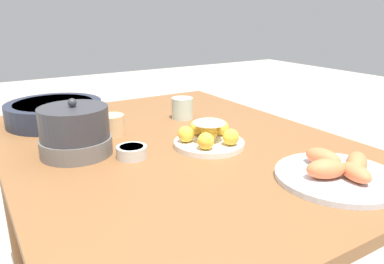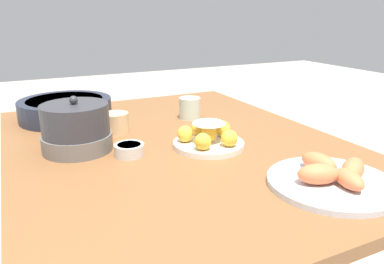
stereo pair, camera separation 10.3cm
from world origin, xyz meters
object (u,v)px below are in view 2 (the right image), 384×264
(cup_far, at_px, (116,123))
(warming_pot, at_px, (76,128))
(cake_plate, at_px, (208,138))
(dining_table, at_px, (176,172))
(serving_bowl, at_px, (66,108))
(sauce_bowl, at_px, (129,149))
(seafood_platter, at_px, (332,178))
(cup_near, at_px, (190,108))

(cup_far, xyz_separation_m, warming_pot, (-0.11, 0.14, 0.03))
(cake_plate, height_order, cup_far, cake_plate)
(dining_table, distance_m, warming_pot, 0.33)
(serving_bowl, height_order, sauce_bowl, serving_bowl)
(warming_pot, bearing_deg, cup_far, -52.16)
(cake_plate, distance_m, cup_far, 0.33)
(seafood_platter, distance_m, warming_pot, 0.69)
(warming_pot, bearing_deg, dining_table, -103.00)
(cake_plate, xyz_separation_m, cup_near, (0.30, -0.08, 0.01))
(sauce_bowl, xyz_separation_m, warming_pot, (0.11, 0.12, 0.05))
(dining_table, height_order, cake_plate, cake_plate)
(cake_plate, xyz_separation_m, sauce_bowl, (0.04, 0.23, -0.01))
(cake_plate, distance_m, sauce_bowl, 0.23)
(sauce_bowl, bearing_deg, dining_table, -75.78)
(sauce_bowl, height_order, cup_near, cup_near)
(dining_table, bearing_deg, sauce_bowl, 104.22)
(serving_bowl, height_order, seafood_platter, serving_bowl)
(cake_plate, height_order, seafood_platter, cake_plate)
(serving_bowl, height_order, cup_far, serving_bowl)
(sauce_bowl, height_order, warming_pot, warming_pot)
(dining_table, height_order, seafood_platter, seafood_platter)
(cake_plate, distance_m, cup_near, 0.31)
(cup_far, bearing_deg, serving_bowl, 26.56)
(sauce_bowl, bearing_deg, cake_plate, -98.74)
(cake_plate, bearing_deg, cup_near, -15.70)
(dining_table, height_order, serving_bowl, serving_bowl)
(cup_far, height_order, warming_pot, warming_pot)
(seafood_platter, distance_m, cup_near, 0.66)
(dining_table, height_order, cup_far, cup_far)
(seafood_platter, xyz_separation_m, warming_pot, (0.49, 0.49, 0.05))
(dining_table, relative_size, cup_far, 14.64)
(cake_plate, height_order, sauce_bowl, cake_plate)
(cake_plate, relative_size, seafood_platter, 0.72)
(seafood_platter, xyz_separation_m, cup_near, (0.66, 0.05, 0.02))
(cup_far, bearing_deg, warming_pot, 127.84)
(sauce_bowl, distance_m, cup_near, 0.41)
(sauce_bowl, relative_size, cup_near, 1.07)
(dining_table, distance_m, seafood_platter, 0.49)
(seafood_platter, bearing_deg, cup_near, 4.24)
(cake_plate, bearing_deg, seafood_platter, -159.27)
(cake_plate, xyz_separation_m, seafood_platter, (-0.35, -0.13, -0.01))
(serving_bowl, distance_m, seafood_platter, 0.97)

